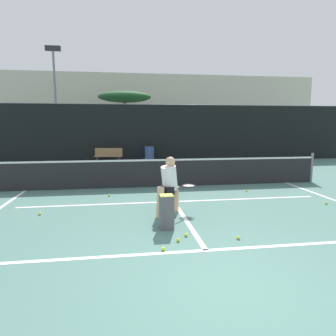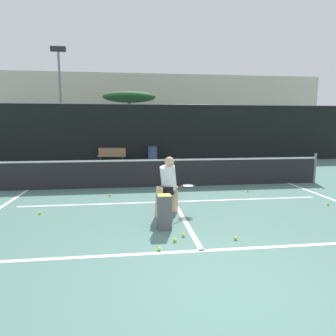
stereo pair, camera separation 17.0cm
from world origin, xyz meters
TOP-DOWN VIEW (x-y plane):
  - ground_plane at (0.00, 0.00)m, footprint 100.00×100.00m
  - court_baseline_near at (0.00, 1.24)m, footprint 11.00×0.10m
  - court_service_line at (0.00, 4.51)m, footprint 8.25×0.10m
  - court_center_mark at (0.00, 3.91)m, footprint 0.10×5.33m
  - net at (0.00, 6.58)m, footprint 11.09×0.09m
  - fence_back at (0.00, 13.53)m, footprint 24.00×0.06m
  - player_practicing at (-0.30, 3.43)m, footprint 1.13×0.77m
  - tennis_ball_scattered_0 at (2.50, 5.41)m, footprint 0.07×0.07m
  - tennis_ball_scattered_1 at (-1.81, 5.41)m, footprint 0.07×0.07m
  - tennis_ball_scattered_2 at (-3.33, 3.77)m, footprint 0.07×0.07m
  - tennis_ball_scattered_3 at (-0.20, 1.92)m, footprint 0.07×0.07m
  - tennis_ball_scattered_4 at (3.99, 3.64)m, footprint 0.07×0.07m
  - tennis_ball_scattered_5 at (-0.72, 1.35)m, footprint 0.07×0.07m
  - tennis_ball_scattered_7 at (0.74, 1.65)m, footprint 0.07×0.07m
  - tennis_ball_scattered_8 at (-0.39, 1.70)m, footprint 0.07×0.07m
  - ball_hopper at (-0.51, 2.41)m, footprint 0.28×0.28m
  - courtside_bench at (-2.15, 12.73)m, footprint 1.50×0.59m
  - trash_bin at (0.06, 12.94)m, footprint 0.54×0.54m
  - parked_car at (-1.69, 17.58)m, footprint 1.88×4.53m
  - floodlight_mast at (-6.32, 20.52)m, footprint 1.10×0.24m
  - tree_west at (-1.16, 22.57)m, footprint 4.45×4.45m
  - building_far at (0.00, 26.97)m, footprint 36.00×2.40m

SIDE VIEW (x-z plane):
  - ground_plane at x=0.00m, z-range 0.00..0.00m
  - court_baseline_near at x=0.00m, z-range 0.00..0.01m
  - court_service_line at x=0.00m, z-range 0.00..0.01m
  - court_center_mark at x=0.00m, z-range 0.00..0.01m
  - tennis_ball_scattered_0 at x=2.50m, z-range 0.00..0.07m
  - tennis_ball_scattered_1 at x=-1.81m, z-range 0.00..0.07m
  - tennis_ball_scattered_2 at x=-3.33m, z-range 0.00..0.07m
  - tennis_ball_scattered_3 at x=-0.20m, z-range 0.00..0.07m
  - tennis_ball_scattered_4 at x=3.99m, z-range 0.00..0.07m
  - tennis_ball_scattered_5 at x=-0.72m, z-range 0.00..0.07m
  - tennis_ball_scattered_7 at x=0.74m, z-range 0.00..0.07m
  - tennis_ball_scattered_8 at x=-0.39m, z-range 0.00..0.07m
  - ball_hopper at x=-0.51m, z-range 0.02..0.73m
  - courtside_bench at x=-2.15m, z-range 0.03..0.89m
  - trash_bin at x=0.06m, z-range 0.00..0.96m
  - net at x=0.00m, z-range -0.02..1.05m
  - parked_car at x=-1.69m, z-range -0.10..1.24m
  - player_practicing at x=-0.30m, z-range 0.04..1.41m
  - fence_back at x=0.00m, z-range -0.01..3.23m
  - building_far at x=0.00m, z-range 0.00..6.88m
  - tree_west at x=-1.16m, z-range 1.93..6.78m
  - floodlight_mast at x=-6.32m, z-range 1.12..8.93m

